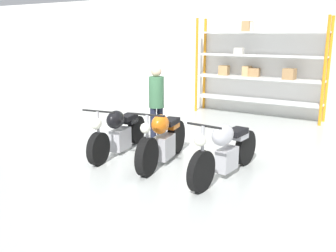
% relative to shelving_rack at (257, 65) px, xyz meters
% --- Properties ---
extents(ground_plane, '(30.00, 30.00, 0.00)m').
position_rel_shelving_rack_xyz_m(ground_plane, '(0.04, -5.30, -1.51)').
color(ground_plane, silver).
extents(back_wall, '(30.00, 0.08, 3.60)m').
position_rel_shelving_rack_xyz_m(back_wall, '(0.04, 0.36, 0.29)').
color(back_wall, white).
rests_on(back_wall, ground_plane).
extents(shelving_rack, '(3.79, 0.63, 2.84)m').
position_rel_shelving_rack_xyz_m(shelving_rack, '(0.00, 0.00, 0.00)').
color(shelving_rack, orange).
rests_on(shelving_rack, ground_plane).
extents(motorcycle_black, '(0.71, 2.15, 1.02)m').
position_rel_shelving_rack_xyz_m(motorcycle_black, '(-1.09, -4.97, -1.06)').
color(motorcycle_black, black).
rests_on(motorcycle_black, ground_plane).
extents(motorcycle_orange, '(0.67, 2.05, 1.07)m').
position_rel_shelving_rack_xyz_m(motorcycle_orange, '(-0.01, -5.00, -1.07)').
color(motorcycle_orange, black).
rests_on(motorcycle_orange, ground_plane).
extents(motorcycle_silver, '(0.59, 2.20, 1.05)m').
position_rel_shelving_rack_xyz_m(motorcycle_silver, '(1.26, -5.04, -1.04)').
color(motorcycle_silver, black).
rests_on(motorcycle_silver, ground_plane).
extents(person_browsing, '(0.41, 0.41, 1.72)m').
position_rel_shelving_rack_xyz_m(person_browsing, '(-0.77, -4.07, -0.49)').
color(person_browsing, '#1E2338').
rests_on(person_browsing, ground_plane).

